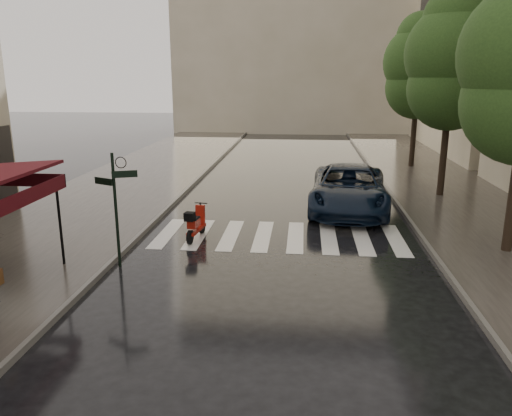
# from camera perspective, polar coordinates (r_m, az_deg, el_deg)

# --- Properties ---
(ground) EXTENTS (120.00, 120.00, 0.00)m
(ground) POSITION_cam_1_polar(r_m,az_deg,el_deg) (11.15, -14.79, -12.30)
(ground) COLOR black
(ground) RESTS_ON ground
(sidewalk_near) EXTENTS (6.00, 60.00, 0.12)m
(sidewalk_near) POSITION_cam_1_polar(r_m,az_deg,el_deg) (23.31, -15.23, 2.10)
(sidewalk_near) COLOR #38332D
(sidewalk_near) RESTS_ON ground
(sidewalk_far) EXTENTS (5.50, 60.00, 0.12)m
(sidewalk_far) POSITION_cam_1_polar(r_m,az_deg,el_deg) (22.80, 22.06, 1.24)
(sidewalk_far) COLOR #38332D
(sidewalk_far) RESTS_ON ground
(curb_near) EXTENTS (0.12, 60.00, 0.16)m
(curb_near) POSITION_cam_1_polar(r_m,az_deg,el_deg) (22.42, -7.91, 2.03)
(curb_near) COLOR #595651
(curb_near) RESTS_ON ground
(curb_far) EXTENTS (0.12, 60.00, 0.16)m
(curb_far) POSITION_cam_1_polar(r_m,az_deg,el_deg) (22.15, 15.12, 1.50)
(curb_far) COLOR #595651
(curb_far) RESTS_ON ground
(crosswalk) EXTENTS (7.85, 3.20, 0.01)m
(crosswalk) POSITION_cam_1_polar(r_m,az_deg,el_deg) (16.08, 2.68, -3.25)
(crosswalk) COLOR silver
(crosswalk) RESTS_ON ground
(signpost) EXTENTS (1.17, 0.29, 3.10)m
(signpost) POSITION_cam_1_polar(r_m,az_deg,el_deg) (13.57, -15.76, 0.80)
(signpost) COLOR black
(signpost) RESTS_ON ground
(haussmann_far) EXTENTS (8.00, 16.00, 18.50)m
(haussmann_far) POSITION_cam_1_polar(r_m,az_deg,el_deg) (37.76, 26.97, 19.81)
(haussmann_far) COLOR tan
(haussmann_far) RESTS_ON ground
(backdrop_building) EXTENTS (22.00, 6.00, 20.00)m
(backdrop_building) POSITION_cam_1_polar(r_m,az_deg,el_deg) (47.53, 4.93, 20.85)
(backdrop_building) COLOR tan
(backdrop_building) RESTS_ON ground
(tree_mid) EXTENTS (3.80, 3.80, 8.34)m
(tree_mid) POSITION_cam_1_polar(r_m,az_deg,el_deg) (22.06, 21.57, 15.41)
(tree_mid) COLOR black
(tree_mid) RESTS_ON sidewalk_far
(tree_far) EXTENTS (3.80, 3.80, 8.16)m
(tree_far) POSITION_cam_1_polar(r_m,az_deg,el_deg) (28.90, 18.12, 15.06)
(tree_far) COLOR black
(tree_far) RESTS_ON sidewalk_far
(scooter) EXTENTS (0.51, 1.59, 1.04)m
(scooter) POSITION_cam_1_polar(r_m,az_deg,el_deg) (15.80, -6.94, -1.86)
(scooter) COLOR black
(scooter) RESTS_ON ground
(parked_car) EXTENTS (3.29, 6.31, 1.70)m
(parked_car) POSITION_cam_1_polar(r_m,az_deg,el_deg) (19.35, 10.56, 2.22)
(parked_car) COLOR black
(parked_car) RESTS_ON ground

